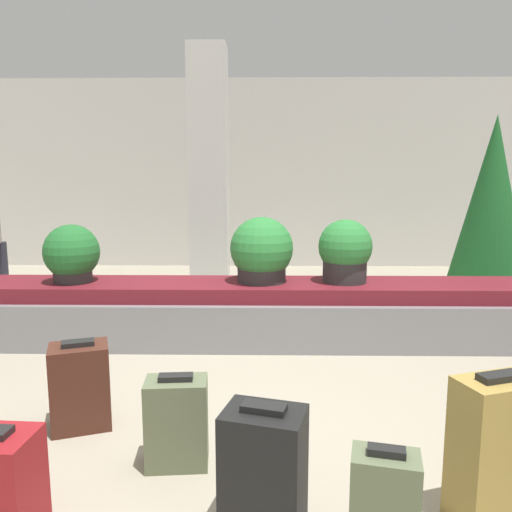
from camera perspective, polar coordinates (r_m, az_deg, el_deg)
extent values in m
plane|color=#9E937F|center=(3.21, -0.53, -19.60)|extent=(18.00, 18.00, 0.00)
cube|color=beige|center=(8.72, 0.44, 9.32)|extent=(18.00, 0.06, 3.20)
cube|color=gray|center=(4.77, 0.00, -7.15)|extent=(8.39, 0.83, 0.43)
cube|color=maroon|center=(4.70, 0.00, -3.85)|extent=(8.06, 0.67, 0.14)
cube|color=silver|center=(6.66, -5.39, 9.43)|extent=(0.49, 0.49, 3.20)
cube|color=#5B6647|center=(2.84, -9.03, -18.29)|extent=(0.34, 0.24, 0.48)
cube|color=black|center=(2.73, -9.16, -13.54)|extent=(0.19, 0.09, 0.03)
cube|color=#472319|center=(3.35, -19.43, -13.87)|extent=(0.41, 0.36, 0.52)
cube|color=black|center=(3.26, -19.69, -9.36)|extent=(0.21, 0.15, 0.03)
cube|color=#A3843D|center=(2.59, 25.55, -19.51)|extent=(0.41, 0.32, 0.67)
cube|color=black|center=(2.45, 26.10, -12.29)|extent=(0.21, 0.13, 0.03)
cube|color=black|center=(2.05, 14.69, -20.78)|extent=(0.15, 0.09, 0.03)
cube|color=black|center=(2.30, 0.89, -23.76)|extent=(0.39, 0.33, 0.58)
cube|color=black|center=(2.15, 0.91, -16.96)|extent=(0.20, 0.13, 0.03)
cylinder|color=#2D2D2D|center=(4.77, 10.08, -1.73)|extent=(0.41, 0.41, 0.20)
sphere|color=#2D7F38|center=(4.73, 10.16, 1.11)|extent=(0.50, 0.50, 0.50)
cylinder|color=#2D2D2D|center=(5.01, -20.20, -1.97)|extent=(0.35, 0.35, 0.14)
sphere|color=#236B2D|center=(4.97, -20.33, 0.45)|extent=(0.52, 0.52, 0.52)
cylinder|color=#2D2D2D|center=(4.71, 0.64, -2.01)|extent=(0.45, 0.45, 0.15)
sphere|color=#2D7F38|center=(4.67, 0.64, 0.88)|extent=(0.59, 0.59, 0.59)
cylinder|color=#282833|center=(6.72, -26.86, -1.86)|extent=(0.11, 0.11, 0.78)
cylinder|color=#4C331E|center=(6.74, 24.68, -4.29)|extent=(0.16, 0.16, 0.18)
cone|color=#195623|center=(6.59, 25.31, 5.36)|extent=(0.96, 0.96, 2.09)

